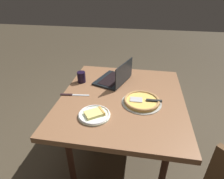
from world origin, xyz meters
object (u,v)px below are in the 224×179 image
at_px(pizza_plate, 94,114).
at_px(laptop, 115,78).
at_px(dining_table, 122,104).
at_px(table_knife, 72,95).
at_px(drink_cup, 81,77).
at_px(pizza_tray, 142,101).

bearing_deg(pizza_plate, laptop, -7.17).
distance_m(dining_table, laptop, 0.29).
xyz_separation_m(table_knife, drink_cup, (0.25, -0.01, 0.05)).
relative_size(dining_table, laptop, 2.86).
xyz_separation_m(dining_table, table_knife, (-0.05, 0.43, 0.08)).
bearing_deg(dining_table, laptop, 21.10).
distance_m(dining_table, pizza_tray, 0.20).
relative_size(pizza_plate, pizza_tray, 0.73).
bearing_deg(drink_cup, table_knife, 177.30).
bearing_deg(table_knife, dining_table, -82.95).
bearing_deg(drink_cup, pizza_plate, -152.98).
bearing_deg(pizza_tray, dining_table, 66.93).
bearing_deg(pizza_tray, drink_cup, 65.51).
relative_size(pizza_tray, table_knife, 1.28).
relative_size(dining_table, pizza_tray, 3.61).
relative_size(laptop, pizza_tray, 1.26).
height_order(pizza_plate, table_knife, pizza_plate).
bearing_deg(dining_table, pizza_plate, 150.56).
distance_m(pizza_plate, drink_cup, 0.55).
distance_m(pizza_tray, table_knife, 0.59).
distance_m(laptop, pizza_plate, 0.55).
distance_m(laptop, table_knife, 0.45).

